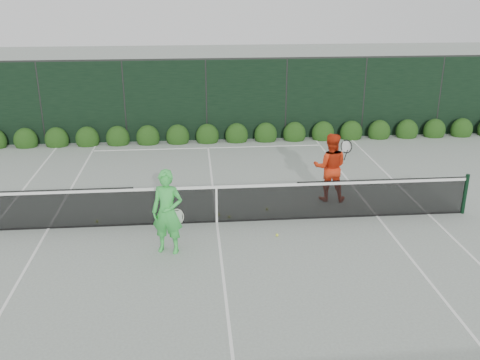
{
  "coord_description": "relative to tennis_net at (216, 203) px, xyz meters",
  "views": [
    {
      "loc": [
        -0.51,
        -12.17,
        5.66
      ],
      "look_at": [
        0.61,
        0.3,
        1.0
      ],
      "focal_mm": 40.0,
      "sensor_mm": 36.0,
      "label": 1
    }
  ],
  "objects": [
    {
      "name": "ground",
      "position": [
        0.02,
        0.0,
        -0.53
      ],
      "size": [
        80.0,
        80.0,
        0.0
      ],
      "primitive_type": "plane",
      "color": "gray",
      "rests_on": "ground"
    },
    {
      "name": "hedge_row",
      "position": [
        0.02,
        7.15,
        -0.3
      ],
      "size": [
        31.66,
        0.65,
        0.94
      ],
      "color": "#16330D",
      "rests_on": "ground"
    },
    {
      "name": "player_man",
      "position": [
        3.17,
        1.23,
        0.41
      ],
      "size": [
        1.04,
        0.89,
        1.88
      ],
      "rotation": [
        0.0,
        0.0,
        2.93
      ],
      "color": "red",
      "rests_on": "ground"
    },
    {
      "name": "tennis_balls",
      "position": [
        0.05,
        0.12,
        -0.5
      ],
      "size": [
        4.44,
        1.61,
        0.07
      ],
      "color": "#E3F436",
      "rests_on": "ground"
    },
    {
      "name": "court_lines",
      "position": [
        0.02,
        0.0,
        -0.53
      ],
      "size": [
        11.03,
        23.83,
        0.01
      ],
      "color": "white",
      "rests_on": "ground"
    },
    {
      "name": "tennis_net",
      "position": [
        0.0,
        0.0,
        0.0
      ],
      "size": [
        12.9,
        0.1,
        1.07
      ],
      "color": "black",
      "rests_on": "ground"
    },
    {
      "name": "player_woman",
      "position": [
        -1.11,
        -1.42,
        0.42
      ],
      "size": [
        0.79,
        0.63,
        1.91
      ],
      "rotation": [
        0.0,
        0.0,
        -0.28
      ],
      "color": "green",
      "rests_on": "ground"
    },
    {
      "name": "windscreen_fence",
      "position": [
        0.02,
        -2.71,
        0.98
      ],
      "size": [
        32.0,
        21.07,
        3.06
      ],
      "color": "black",
      "rests_on": "ground"
    }
  ]
}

